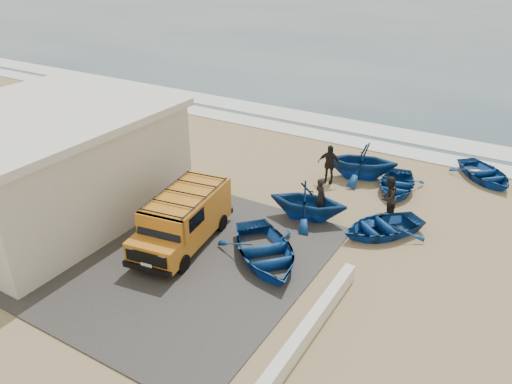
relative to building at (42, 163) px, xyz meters
The scene contains 17 objects.
ground 8.06m from the building, 14.93° to the left, with size 160.00×160.00×0.00m, color #9E855C.
slab 5.90m from the building, ahead, with size 12.00×10.00×0.05m, color #3C3937.
ocean 58.52m from the building, 82.63° to the left, with size 180.00×88.00×0.01m, color #385166.
surf_line 16.02m from the building, 61.82° to the left, with size 180.00×1.60×0.06m, color white.
surf_wash 18.25m from the building, 65.56° to the left, with size 180.00×2.20×0.04m, color white.
building is the anchor object (origin of this frame).
parapet 12.68m from the building, ahead, with size 0.35×6.00×0.55m, color silver.
van 6.56m from the building, ahead, with size 2.50×4.93×2.02m.
boat_near_left 9.82m from the building, ahead, with size 2.88×4.03×0.84m, color navy.
boat_near_right 13.70m from the building, 22.86° to the left, with size 2.40×3.36×0.70m, color navy.
boat_mid_left 10.80m from the building, 26.98° to the left, with size 2.72×3.15×1.66m, color navy.
boat_mid_right 15.14m from the building, 37.63° to the left, with size 2.35×3.29×0.68m, color navy.
boat_far_left 14.00m from the building, 44.25° to the left, with size 2.91×3.38×1.78m, color navy.
boat_far_right 19.70m from the building, 39.46° to the left, with size 2.39×3.34×0.69m, color navy.
fisherman_front 11.32m from the building, 29.04° to the left, with size 0.60×0.39×1.65m, color black.
fisherman_middle 14.01m from the building, 28.69° to the left, with size 0.87×0.68×1.79m, color black.
fisherman_back 12.36m from the building, 43.74° to the left, with size 1.08×0.45×1.85m, color black.
Camera 1 is at (9.30, -13.34, 10.19)m, focal length 35.00 mm.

